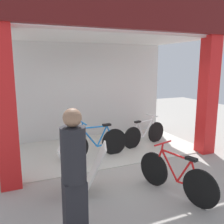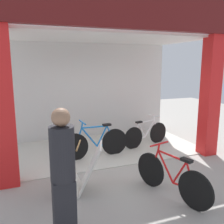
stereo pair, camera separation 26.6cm
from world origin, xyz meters
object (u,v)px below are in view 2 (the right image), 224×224
Objects in this scene: bicycle_inside_1 at (95,143)px; sandwich_board_sign at (79,168)px; pedestrian_0 at (63,177)px; bicycle_inside_0 at (146,134)px; bicycle_parked_0 at (171,177)px.

bicycle_inside_1 reaches higher than sandwich_board_sign.
pedestrian_0 is at bearing -114.49° from bicycle_inside_1.
sandwich_board_sign is at bearing -142.05° from bicycle_inside_0.
sandwich_board_sign reaches higher than bicycle_inside_0.
bicycle_inside_0 is 0.96× the size of bicycle_parked_0.
sandwich_board_sign is (-2.38, -1.86, 0.11)m from bicycle_inside_0.
pedestrian_0 reaches higher than bicycle_inside_0.
bicycle_parked_0 and sandwich_board_sign have the same top height.
bicycle_inside_1 is at bearing 62.87° from sandwich_board_sign.
bicycle_parked_0 is at bearing -26.97° from sandwich_board_sign.
bicycle_inside_0 is 1.65m from bicycle_inside_1.
pedestrian_0 is at bearing -132.65° from bicycle_inside_0.
bicycle_parked_0 is at bearing -109.50° from bicycle_inside_0.
pedestrian_0 reaches higher than bicycle_inside_1.
sandwich_board_sign is at bearing 153.03° from bicycle_parked_0.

